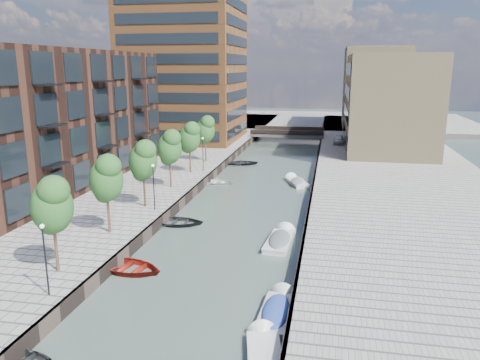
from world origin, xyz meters
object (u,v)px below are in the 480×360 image
(tree_2, at_px, (106,177))
(sloop_4, at_px, (243,164))
(car, at_px, (339,139))
(motorboat_1, at_px, (280,240))
(motorboat_4, at_px, (296,182))
(motorboat_3, at_px, (277,311))
(sloop_1, at_px, (178,224))
(tree_5, at_px, (190,137))
(bridge, at_px, (288,133))
(tree_1, at_px, (52,204))
(tree_4, at_px, (169,146))
(tree_3, at_px, (143,159))
(tree_6, at_px, (205,129))
(motorboat_2, at_px, (264,354))
(sloop_3, at_px, (217,184))
(sloop_2, at_px, (128,271))

(tree_2, relative_size, sloop_4, 1.34)
(car, bearing_deg, motorboat_1, -93.89)
(motorboat_4, relative_size, car, 1.20)
(motorboat_3, distance_m, car, 54.09)
(car, bearing_deg, motorboat_4, -99.32)
(car, bearing_deg, sloop_1, -106.54)
(sloop_4, relative_size, car, 1.07)
(tree_5, bearing_deg, bridge, 75.56)
(tree_1, bearing_deg, tree_4, 90.00)
(tree_3, bearing_deg, motorboat_1, -17.81)
(bridge, relative_size, tree_6, 2.18)
(motorboat_1, distance_m, motorboat_2, 14.77)
(sloop_1, bearing_deg, motorboat_3, -148.35)
(tree_5, bearing_deg, motorboat_1, -54.82)
(bridge, height_order, motorboat_4, bridge)
(tree_6, bearing_deg, sloop_3, -66.66)
(tree_2, relative_size, sloop_2, 1.20)
(sloop_4, distance_m, motorboat_1, 29.83)
(motorboat_1, bearing_deg, tree_4, 138.98)
(tree_4, height_order, motorboat_4, tree_4)
(bridge, xyz_separation_m, tree_5, (-8.50, -33.00, 3.92))
(tree_1, height_order, motorboat_3, tree_1)
(motorboat_3, bearing_deg, motorboat_2, -92.25)
(tree_3, relative_size, tree_6, 1.00)
(motorboat_4, height_order, car, car)
(bridge, distance_m, car, 12.01)
(tree_3, bearing_deg, sloop_2, -73.52)
(motorboat_3, bearing_deg, sloop_2, 160.80)
(tree_4, relative_size, car, 1.43)
(tree_3, distance_m, motorboat_2, 23.81)
(sloop_1, bearing_deg, sloop_2, 172.74)
(tree_5, xyz_separation_m, sloop_3, (3.41, -0.91, -5.31))
(tree_2, relative_size, tree_4, 1.00)
(tree_2, height_order, sloop_2, tree_2)
(tree_6, xyz_separation_m, car, (17.50, 18.06, -3.60))
(sloop_1, relative_size, motorboat_2, 0.95)
(sloop_2, bearing_deg, motorboat_2, -116.48)
(tree_3, bearing_deg, motorboat_3, -47.25)
(tree_6, height_order, motorboat_1, tree_6)
(bridge, height_order, motorboat_2, bridge)
(sloop_2, distance_m, sloop_3, 24.34)
(tree_3, height_order, sloop_2, tree_3)
(bridge, xyz_separation_m, motorboat_4, (4.01, -32.02, -1.20))
(motorboat_4, xyz_separation_m, car, (4.99, 24.08, 1.52))
(motorboat_4, bearing_deg, motorboat_2, -88.16)
(tree_3, xyz_separation_m, motorboat_1, (12.76, -4.10, -5.10))
(motorboat_3, bearing_deg, sloop_4, 103.45)
(tree_6, bearing_deg, tree_5, -90.00)
(tree_5, relative_size, car, 1.43)
(tree_2, bearing_deg, sloop_4, 82.17)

